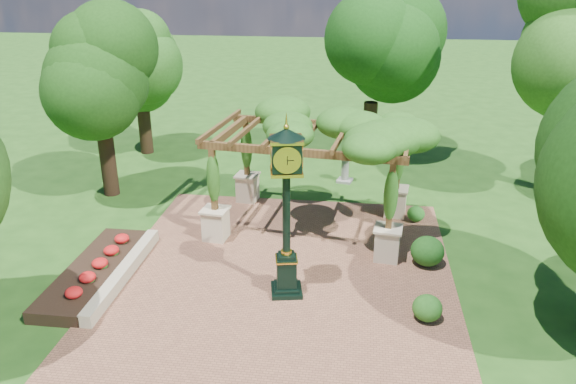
# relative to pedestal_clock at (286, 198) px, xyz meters

# --- Properties ---
(ground) EXTENTS (120.00, 120.00, 0.00)m
(ground) POSITION_rel_pedestal_clock_xyz_m (-0.24, -0.34, -2.91)
(ground) COLOR #1E4714
(ground) RESTS_ON ground
(brick_plaza) EXTENTS (10.00, 12.00, 0.04)m
(brick_plaza) POSITION_rel_pedestal_clock_xyz_m (-0.24, 0.66, -2.89)
(brick_plaza) COLOR brown
(brick_plaza) RESTS_ON ground
(border_wall) EXTENTS (0.35, 5.00, 0.40)m
(border_wall) POSITION_rel_pedestal_clock_xyz_m (-4.84, 0.16, -2.71)
(border_wall) COLOR #C6B793
(border_wall) RESTS_ON ground
(flower_bed) EXTENTS (1.50, 5.00, 0.36)m
(flower_bed) POSITION_rel_pedestal_clock_xyz_m (-5.74, 0.16, -2.73)
(flower_bed) COLOR red
(flower_bed) RESTS_ON ground
(pedestal_clock) EXTENTS (1.12, 1.12, 4.87)m
(pedestal_clock) POSITION_rel_pedestal_clock_xyz_m (0.00, 0.00, 0.00)
(pedestal_clock) COLOR black
(pedestal_clock) RESTS_ON brick_plaza
(pergola) EXTENTS (7.02, 4.88, 4.14)m
(pergola) POSITION_rel_pedestal_clock_xyz_m (0.24, 4.37, 0.48)
(pergola) COLOR beige
(pergola) RESTS_ON brick_plaza
(sundial) EXTENTS (0.72, 0.72, 1.09)m
(sundial) POSITION_rel_pedestal_clock_xyz_m (1.31, 8.99, -2.43)
(sundial) COLOR gray
(sundial) RESTS_ON ground
(shrub_front) EXTENTS (0.78, 0.78, 0.69)m
(shrub_front) POSITION_rel_pedestal_clock_xyz_m (3.77, -0.83, -2.52)
(shrub_front) COLOR #26611B
(shrub_front) RESTS_ON brick_plaza
(shrub_mid) EXTENTS (1.24, 1.24, 0.92)m
(shrub_mid) POSITION_rel_pedestal_clock_xyz_m (4.05, 2.11, -2.41)
(shrub_mid) COLOR #1B4D15
(shrub_mid) RESTS_ON brick_plaza
(shrub_back) EXTENTS (0.69, 0.69, 0.56)m
(shrub_back) POSITION_rel_pedestal_clock_xyz_m (3.98, 5.28, -2.59)
(shrub_back) COLOR #256A1E
(shrub_back) RESTS_ON brick_plaza
(tree_west_near) EXTENTS (3.45, 3.45, 7.15)m
(tree_west_near) POSITION_rel_pedestal_clock_xyz_m (-7.95, 6.43, 1.98)
(tree_west_near) COLOR #301E13
(tree_west_near) RESTS_ON ground
(tree_west_far) EXTENTS (3.45, 3.45, 6.49)m
(tree_west_far) POSITION_rel_pedestal_clock_xyz_m (-8.47, 11.79, 1.53)
(tree_west_far) COLOR #322013
(tree_west_far) RESTS_ON ground
(tree_north) EXTENTS (4.14, 4.14, 6.83)m
(tree_north) POSITION_rel_pedestal_clock_xyz_m (2.31, 12.55, 1.78)
(tree_north) COLOR #332114
(tree_north) RESTS_ON ground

